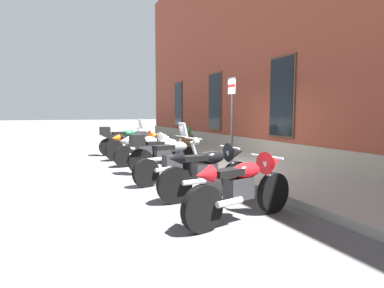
% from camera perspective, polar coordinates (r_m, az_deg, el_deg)
% --- Properties ---
extents(ground_plane, '(140.00, 140.00, 0.00)m').
position_cam_1_polar(ground_plane, '(9.32, 1.25, -4.52)').
color(ground_plane, '#4C4C4F').
extents(sidewalk, '(33.74, 2.82, 0.15)m').
position_cam_1_polar(sidewalk, '(9.96, 8.71, -3.49)').
color(sidewalk, gray).
rests_on(sidewalk, ground_plane).
extents(lane_stripe, '(33.74, 0.12, 0.01)m').
position_cam_1_polar(lane_stripe, '(8.57, -18.83, -5.68)').
color(lane_stripe, silver).
rests_on(lane_stripe, ground_plane).
extents(brick_pub_facade, '(27.74, 5.79, 8.94)m').
position_cam_1_polar(brick_pub_facade, '(12.90, 26.22, 17.65)').
color(brick_pub_facade, brown).
rests_on(brick_pub_facade, ground_plane).
extents(motorcycle_green_touring, '(0.68, 2.09, 1.38)m').
position_cam_1_polar(motorcycle_green_touring, '(12.87, -11.79, 0.69)').
color(motorcycle_green_touring, black).
rests_on(motorcycle_green_touring, ground_plane).
extents(motorcycle_orange_sport, '(0.70, 2.15, 0.99)m').
position_cam_1_polar(motorcycle_orange_sport, '(11.61, -9.35, 0.09)').
color(motorcycle_orange_sport, black).
rests_on(motorcycle_orange_sport, ground_plane).
extents(motorcycle_white_sport, '(0.64, 2.03, 1.01)m').
position_cam_1_polar(motorcycle_white_sport, '(10.21, -7.60, -0.56)').
color(motorcycle_white_sport, black).
rests_on(motorcycle_white_sport, ground_plane).
extents(motorcycle_silver_touring, '(0.66, 2.04, 1.34)m').
position_cam_1_polar(motorcycle_silver_touring, '(8.90, -5.37, -1.40)').
color(motorcycle_silver_touring, black).
rests_on(motorcycle_silver_touring, ground_plane).
extents(motorcycle_grey_naked, '(0.79, 2.07, 1.02)m').
position_cam_1_polar(motorcycle_grey_naked, '(7.59, -3.00, -3.03)').
color(motorcycle_grey_naked, black).
rests_on(motorcycle_grey_naked, ground_plane).
extents(motorcycle_black_sport, '(0.62, 2.02, 1.03)m').
position_cam_1_polar(motorcycle_black_sport, '(6.19, 3.26, -4.36)').
color(motorcycle_black_sport, black).
rests_on(motorcycle_black_sport, ground_plane).
extents(motorcycle_red_sport, '(0.77, 2.09, 1.01)m').
position_cam_1_polar(motorcycle_red_sport, '(4.99, 9.21, -6.92)').
color(motorcycle_red_sport, black).
rests_on(motorcycle_red_sport, ground_plane).
extents(parking_sign, '(0.36, 0.07, 2.43)m').
position_cam_1_polar(parking_sign, '(9.02, 6.94, 6.13)').
color(parking_sign, '#4C4C51').
rests_on(parking_sign, sidewalk).
extents(barrel_planter, '(0.59, 0.59, 0.97)m').
position_cam_1_polar(barrel_planter, '(12.27, -1.08, 0.60)').
color(barrel_planter, brown).
rests_on(barrel_planter, sidewalk).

